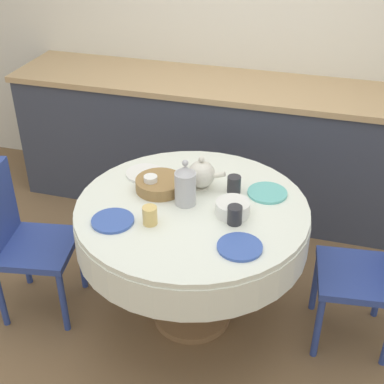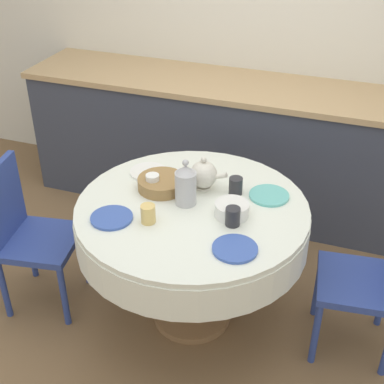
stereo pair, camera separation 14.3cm
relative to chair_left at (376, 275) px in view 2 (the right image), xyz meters
name	(u,v)px [view 2 (the right image)]	position (x,y,z in m)	size (l,w,h in m)	color
ground_plane	(192,316)	(-0.93, -0.11, -0.49)	(12.00, 12.00, 0.00)	brown
wall_back	(270,20)	(-0.93, 1.47, 0.81)	(7.00, 0.05, 2.60)	silver
kitchen_counter	(251,149)	(-0.93, 1.13, -0.01)	(3.24, 0.64, 0.95)	#383D4C
dining_table	(192,226)	(-0.93, -0.11, 0.14)	(1.19, 1.19, 0.76)	olive
chair_left	(376,275)	(0.00, 0.00, 0.00)	(0.44, 0.44, 0.88)	#2D428E
chair_right	(26,230)	(-1.85, -0.27, 0.00)	(0.46, 0.46, 0.88)	#2D428E
plate_near_left	(112,218)	(-1.25, -0.35, 0.28)	(0.21, 0.21, 0.01)	#3856AD
cup_near_left	(148,214)	(-1.08, -0.31, 0.32)	(0.07, 0.07, 0.09)	#DBB766
plate_near_right	(235,249)	(-0.63, -0.38, 0.28)	(0.21, 0.21, 0.01)	#3856AD
cup_near_right	(233,217)	(-0.69, -0.20, 0.32)	(0.07, 0.07, 0.09)	#28282D
plate_far_left	(148,172)	(-1.26, 0.12, 0.28)	(0.21, 0.21, 0.01)	white
cup_far_left	(153,183)	(-1.17, -0.04, 0.32)	(0.07, 0.07, 0.09)	white
plate_far_right	(269,195)	(-0.58, 0.10, 0.28)	(0.21, 0.21, 0.01)	#60BCB7
cup_far_right	(236,186)	(-0.75, 0.07, 0.32)	(0.07, 0.07, 0.09)	#28282D
coffee_carafe	(186,185)	(-0.97, -0.10, 0.38)	(0.11, 0.11, 0.25)	#B2B2B7
teapot	(204,175)	(-0.92, 0.07, 0.36)	(0.20, 0.14, 0.19)	silver
bread_basket	(162,183)	(-1.13, -0.01, 0.30)	(0.25, 0.25, 0.06)	olive
fruit_bowl	(232,210)	(-0.72, -0.13, 0.31)	(0.17, 0.17, 0.07)	silver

